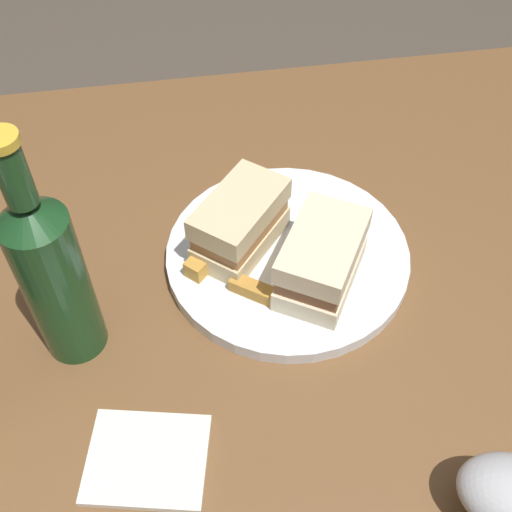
{
  "coord_description": "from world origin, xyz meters",
  "views": [
    {
      "loc": [
        0.03,
        0.43,
        1.31
      ],
      "look_at": [
        -0.04,
        -0.01,
        0.77
      ],
      "focal_mm": 44.59,
      "sensor_mm": 36.0,
      "label": 1
    }
  ],
  "objects_px": {
    "plate": "(287,255)",
    "sandwich_half_right": "(322,260)",
    "napkin": "(147,459)",
    "sandwich_half_left": "(240,223)",
    "cider_bottle": "(53,274)"
  },
  "relations": [
    {
      "from": "plate",
      "to": "sandwich_half_right",
      "type": "xyz_separation_m",
      "value": [
        -0.03,
        0.05,
        0.04
      ]
    },
    {
      "from": "plate",
      "to": "cider_bottle",
      "type": "bearing_deg",
      "value": 16.66
    },
    {
      "from": "sandwich_half_right",
      "to": "cider_bottle",
      "type": "relative_size",
      "value": 0.5
    },
    {
      "from": "napkin",
      "to": "sandwich_half_left",
      "type": "bearing_deg",
      "value": -117.45
    },
    {
      "from": "cider_bottle",
      "to": "sandwich_half_right",
      "type": "bearing_deg",
      "value": -174.97
    },
    {
      "from": "plate",
      "to": "cider_bottle",
      "type": "distance_m",
      "value": 0.27
    },
    {
      "from": "sandwich_half_left",
      "to": "sandwich_half_right",
      "type": "xyz_separation_m",
      "value": [
        -0.08,
        0.07,
        -0.0
      ]
    },
    {
      "from": "sandwich_half_right",
      "to": "napkin",
      "type": "xyz_separation_m",
      "value": [
        0.2,
        0.17,
        -0.05
      ]
    },
    {
      "from": "sandwich_half_right",
      "to": "sandwich_half_left",
      "type": "bearing_deg",
      "value": -40.31
    },
    {
      "from": "cider_bottle",
      "to": "napkin",
      "type": "height_order",
      "value": "cider_bottle"
    },
    {
      "from": "plate",
      "to": "sandwich_half_right",
      "type": "height_order",
      "value": "sandwich_half_right"
    },
    {
      "from": "sandwich_half_left",
      "to": "napkin",
      "type": "height_order",
      "value": "sandwich_half_left"
    },
    {
      "from": "sandwich_half_left",
      "to": "cider_bottle",
      "type": "xyz_separation_m",
      "value": [
        0.19,
        0.09,
        0.06
      ]
    },
    {
      "from": "sandwich_half_right",
      "to": "napkin",
      "type": "relative_size",
      "value": 1.24
    },
    {
      "from": "sandwich_half_left",
      "to": "sandwich_half_right",
      "type": "bearing_deg",
      "value": 139.69
    }
  ]
}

